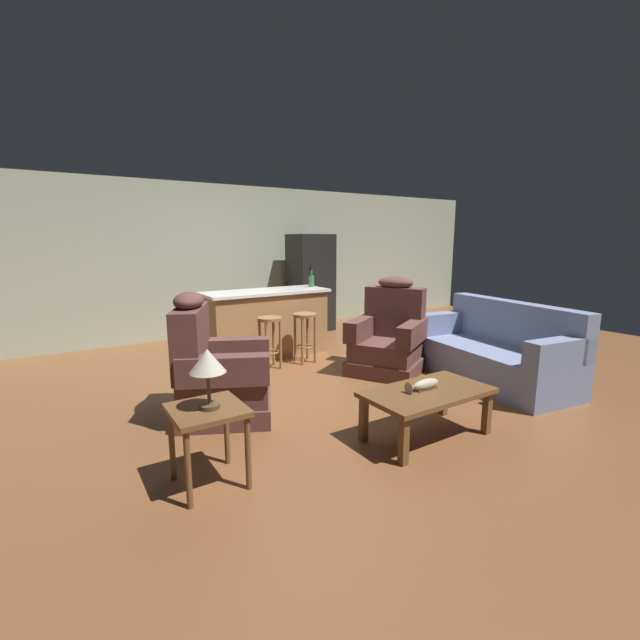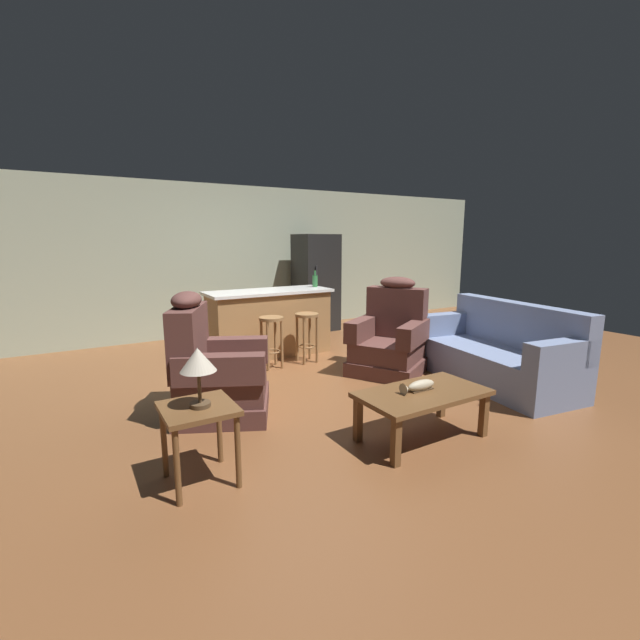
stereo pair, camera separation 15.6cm
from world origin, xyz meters
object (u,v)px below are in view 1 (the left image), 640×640
(coffee_table, at_px, (427,396))
(end_table, at_px, (208,421))
(recliner_near_lamp, at_px, (217,373))
(refrigerator, at_px, (311,283))
(fish_figurine, at_px, (423,385))
(bottle_tall_green, at_px, (311,281))
(couch, at_px, (496,353))
(recliner_near_island, at_px, (389,339))
(bar_stool_left, at_px, (270,333))
(kitchen_island, at_px, (266,323))
(table_lamp, at_px, (207,364))
(bar_stool_right, at_px, (305,329))

(coffee_table, relative_size, end_table, 1.96)
(recliner_near_lamp, distance_m, refrigerator, 4.12)
(fish_figurine, distance_m, bottle_tall_green, 3.32)
(couch, distance_m, refrigerator, 3.79)
(bottle_tall_green, bearing_deg, recliner_near_lamp, -140.39)
(couch, relative_size, recliner_near_island, 1.67)
(end_table, relative_size, bar_stool_left, 0.82)
(recliner_near_island, bearing_deg, bottle_tall_green, -113.85)
(fish_figurine, distance_m, couch, 1.93)
(recliner_near_lamp, distance_m, kitchen_island, 2.22)
(table_lamp, bearing_deg, coffee_table, -8.77)
(fish_figurine, relative_size, couch, 0.17)
(bar_stool_left, bearing_deg, end_table, -124.96)
(bar_stool_left, bearing_deg, table_lamp, -124.51)
(end_table, bearing_deg, bottle_tall_green, 48.00)
(recliner_near_lamp, xyz_separation_m, bottle_tall_green, (2.15, 1.78, 0.62))
(refrigerator, bearing_deg, recliner_near_island, -100.64)
(couch, relative_size, refrigerator, 1.14)
(kitchen_island, relative_size, bar_stool_right, 2.65)
(kitchen_island, bearing_deg, table_lamp, -122.01)
(end_table, relative_size, bar_stool_right, 0.82)
(bar_stool_left, bearing_deg, bar_stool_right, 0.00)
(recliner_near_lamp, height_order, table_lamp, recliner_near_lamp)
(bar_stool_right, bearing_deg, recliner_near_island, -52.95)
(recliner_near_island, height_order, bottle_tall_green, bottle_tall_green)
(kitchen_island, bearing_deg, bar_stool_right, -66.36)
(recliner_near_island, distance_m, refrigerator, 2.84)
(table_lamp, bearing_deg, recliner_near_island, 25.54)
(refrigerator, bearing_deg, recliner_near_lamp, -134.04)
(coffee_table, relative_size, bar_stool_right, 1.62)
(recliner_near_lamp, xyz_separation_m, table_lamp, (-0.44, -1.13, 0.45))
(fish_figurine, xyz_separation_m, kitchen_island, (0.05, 3.12, 0.02))
(recliner_near_lamp, bearing_deg, kitchen_island, 77.84)
(bar_stool_left, bearing_deg, refrigerator, 46.40)
(couch, bearing_deg, coffee_table, 26.75)
(bar_stool_left, xyz_separation_m, bottle_tall_green, (1.05, 0.67, 0.57))
(fish_figurine, bearing_deg, coffee_table, -39.19)
(couch, xyz_separation_m, refrigerator, (-0.30, 3.74, 0.54))
(bar_stool_left, xyz_separation_m, refrigerator, (1.74, 1.83, 0.41))
(end_table, height_order, kitchen_island, kitchen_island)
(recliner_near_lamp, bearing_deg, recliner_near_island, 30.55)
(recliner_near_lamp, height_order, kitchen_island, recliner_near_lamp)
(couch, bearing_deg, end_table, 13.10)
(table_lamp, height_order, bottle_tall_green, bottle_tall_green)
(table_lamp, relative_size, kitchen_island, 0.23)
(coffee_table, height_order, recliner_near_island, recliner_near_island)
(bar_stool_right, bearing_deg, couch, -51.55)
(end_table, bearing_deg, fish_figurine, -8.72)
(recliner_near_lamp, relative_size, recliner_near_island, 1.00)
(end_table, xyz_separation_m, refrigerator, (3.30, 4.05, 0.42))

